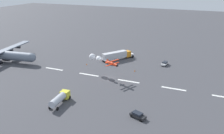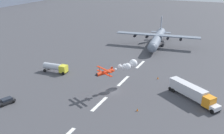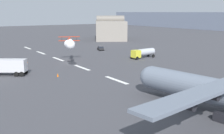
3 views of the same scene
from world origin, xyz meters
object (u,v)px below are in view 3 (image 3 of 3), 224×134
Objects in this scene: stunt_biplane_red at (69,43)px; traffic_cone_far at (58,75)px; cargo_transport_plane at (222,92)px; airport_staff_sedan at (101,48)px; traffic_cone_near at (27,61)px; fuel_tanker_truck at (143,53)px.

traffic_cone_far is (9.31, -7.38, -5.82)m from stunt_biplane_red.
cargo_transport_plane is 68.70m from airport_staff_sedan.
traffic_cone_near is 1.00× the size of traffic_cone_far.
airport_staff_sedan is 32.86m from traffic_cone_near.
airport_staff_sedan is at bearing -176.18° from fuel_tanker_truck.
fuel_tanker_truck is 1.84× the size of airport_staff_sedan.
traffic_cone_far is (8.57, -31.89, -1.36)m from fuel_tanker_truck.
cargo_transport_plane reaches higher than fuel_tanker_truck.
cargo_transport_plane is 43.68m from stunt_biplane_red.
stunt_biplane_red is 15.23m from traffic_cone_near.
traffic_cone_near is at bearing -71.18° from airport_staff_sedan.
cargo_transport_plane is at bearing 16.47° from traffic_cone_far.
cargo_transport_plane is 2.51× the size of stunt_biplane_red.
stunt_biplane_red reaches higher than traffic_cone_far.
fuel_tanker_truck is at bearing 3.82° from airport_staff_sedan.
stunt_biplane_red reaches higher than fuel_tanker_truck.
stunt_biplane_red is 13.23m from traffic_cone_far.
stunt_biplane_red is 24.93m from fuel_tanker_truck.
stunt_biplane_red is (-43.50, -2.73, 2.90)m from cargo_transport_plane.
cargo_transport_plane is 35.77m from traffic_cone_far.
traffic_cone_near is (10.60, -31.10, -0.44)m from airport_staff_sedan.
cargo_transport_plane is at bearing -27.00° from fuel_tanker_truck.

